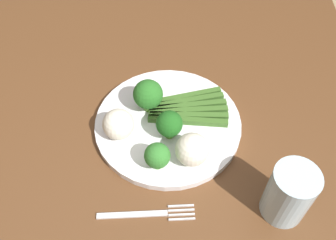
# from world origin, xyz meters

# --- Properties ---
(dining_table) EXTENTS (1.13, 0.97, 0.75)m
(dining_table) POSITION_xyz_m (0.00, 0.00, 0.64)
(dining_table) COLOR brown
(dining_table) RESTS_ON ground_plane
(plate) EXTENTS (0.29, 0.29, 0.01)m
(plate) POSITION_xyz_m (-0.03, 0.05, 0.76)
(plate) COLOR white
(plate) RESTS_ON dining_table
(asparagus_bundle) EXTENTS (0.10, 0.17, 0.01)m
(asparagus_bundle) POSITION_xyz_m (-0.06, 0.09, 0.78)
(asparagus_bundle) COLOR #3D6626
(asparagus_bundle) RESTS_ON plate
(broccoli_outer_edge) EXTENTS (0.05, 0.05, 0.06)m
(broccoli_outer_edge) POSITION_xyz_m (0.07, 0.04, 0.80)
(broccoli_outer_edge) COLOR #609E3D
(broccoli_outer_edge) RESTS_ON plate
(broccoli_left) EXTENTS (0.05, 0.05, 0.06)m
(broccoli_left) POSITION_xyz_m (-0.00, 0.06, 0.80)
(broccoli_left) COLOR #4C7F2B
(broccoli_left) RESTS_ON plate
(broccoli_front_left) EXTENTS (0.06, 0.06, 0.07)m
(broccoli_front_left) POSITION_xyz_m (-0.07, 0.01, 0.81)
(broccoli_front_left) COLOR #568E33
(broccoli_front_left) RESTS_ON plate
(cauliflower_edge) EXTENTS (0.06, 0.06, 0.06)m
(cauliflower_edge) POSITION_xyz_m (-0.00, -0.04, 0.80)
(cauliflower_edge) COLOR white
(cauliflower_edge) RESTS_ON plate
(cauliflower_back_right) EXTENTS (0.06, 0.06, 0.06)m
(cauliflower_back_right) POSITION_xyz_m (0.05, 0.10, 0.80)
(cauliflower_back_right) COLOR white
(cauliflower_back_right) RESTS_ON plate
(fork) EXTENTS (0.03, 0.17, 0.00)m
(fork) POSITION_xyz_m (0.16, 0.03, 0.76)
(fork) COLOR silver
(fork) RESTS_ON dining_table
(water_glass) EXTENTS (0.07, 0.07, 0.11)m
(water_glass) POSITION_xyz_m (0.14, 0.25, 0.81)
(water_glass) COLOR silver
(water_glass) RESTS_ON dining_table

